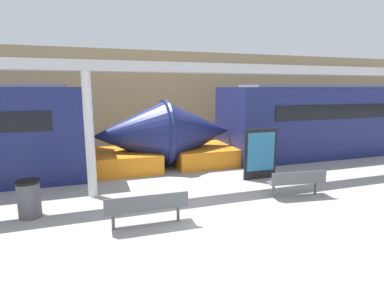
{
  "coord_description": "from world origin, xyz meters",
  "views": [
    {
      "loc": [
        -2.91,
        -4.89,
        3.08
      ],
      "look_at": [
        -0.1,
        3.56,
        1.4
      ],
      "focal_mm": 28.0,
      "sensor_mm": 36.0,
      "label": 1
    }
  ],
  "objects_px": {
    "bench_near": "(147,206)",
    "support_column_near": "(89,136)",
    "train_left": "(361,120)",
    "poster_board": "(261,154)",
    "trash_bin": "(29,199)",
    "bench_far": "(297,181)"
  },
  "relations": [
    {
      "from": "bench_near",
      "to": "support_column_near",
      "type": "height_order",
      "value": "support_column_near"
    },
    {
      "from": "train_left",
      "to": "poster_board",
      "type": "relative_size",
      "value": 11.5
    },
    {
      "from": "train_left",
      "to": "trash_bin",
      "type": "relative_size",
      "value": 21.88
    },
    {
      "from": "trash_bin",
      "to": "support_column_near",
      "type": "height_order",
      "value": "support_column_near"
    },
    {
      "from": "train_left",
      "to": "trash_bin",
      "type": "xyz_separation_m",
      "value": [
        -14.16,
        -3.67,
        -1.06
      ]
    },
    {
      "from": "train_left",
      "to": "support_column_near",
      "type": "xyz_separation_m",
      "value": [
        -12.71,
        -2.66,
        0.24
      ]
    },
    {
      "from": "train_left",
      "to": "bench_near",
      "type": "height_order",
      "value": "train_left"
    },
    {
      "from": "support_column_near",
      "to": "train_left",
      "type": "bearing_deg",
      "value": 11.83
    },
    {
      "from": "trash_bin",
      "to": "support_column_near",
      "type": "xyz_separation_m",
      "value": [
        1.45,
        1.01,
        1.3
      ]
    },
    {
      "from": "bench_far",
      "to": "support_column_near",
      "type": "distance_m",
      "value": 5.97
    },
    {
      "from": "trash_bin",
      "to": "poster_board",
      "type": "height_order",
      "value": "poster_board"
    },
    {
      "from": "bench_near",
      "to": "support_column_near",
      "type": "bearing_deg",
      "value": 116.96
    },
    {
      "from": "train_left",
      "to": "poster_board",
      "type": "height_order",
      "value": "train_left"
    },
    {
      "from": "bench_far",
      "to": "support_column_near",
      "type": "height_order",
      "value": "support_column_near"
    },
    {
      "from": "bench_near",
      "to": "poster_board",
      "type": "distance_m",
      "value": 4.94
    },
    {
      "from": "trash_bin",
      "to": "support_column_near",
      "type": "bearing_deg",
      "value": 34.76
    },
    {
      "from": "train_left",
      "to": "trash_bin",
      "type": "height_order",
      "value": "train_left"
    },
    {
      "from": "poster_board",
      "to": "support_column_near",
      "type": "relative_size",
      "value": 0.49
    },
    {
      "from": "bench_far",
      "to": "trash_bin",
      "type": "xyz_separation_m",
      "value": [
        -6.96,
        0.9,
        -0.03
      ]
    },
    {
      "from": "train_left",
      "to": "bench_near",
      "type": "relative_size",
      "value": 10.71
    },
    {
      "from": "train_left",
      "to": "support_column_near",
      "type": "distance_m",
      "value": 12.99
    },
    {
      "from": "bench_far",
      "to": "poster_board",
      "type": "bearing_deg",
      "value": 98.75
    }
  ]
}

